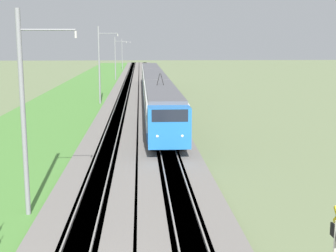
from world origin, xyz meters
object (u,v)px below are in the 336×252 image
Objects in this scene: passenger_train at (154,85)px; catenary_mast_distant at (122,54)px; catenary_mast_mid at (100,65)px; catenary_mast_near at (24,113)px; catenary_mast_far at (116,58)px.

passenger_train is 78.16m from catenary_mast_distant.
passenger_train is 7.53m from catenary_mast_mid.
catenary_mast_near reaches higher than catenary_mast_far.
passenger_train is 6.96× the size of catenary_mast_far.
catenary_mast_far is (78.74, -0.00, -0.12)m from catenary_mast_near.
catenary_mast_far reaches higher than passenger_train.
catenary_mast_mid reaches higher than catenary_mast_far.
passenger_train is 39.14m from catenary_mast_far.
catenary_mast_mid is 1.09× the size of catenary_mast_distant.
catenary_mast_near reaches higher than passenger_train.
catenary_mast_distant is (39.37, 0.00, 0.01)m from catenary_mast_far.
catenary_mast_far is at bearing -0.01° from catenary_mast_mid.
passenger_train is at bearing -174.90° from catenary_mast_distant.
passenger_train is at bearing -169.76° from catenary_mast_far.
catenary_mast_far is (38.45, 6.94, 2.31)m from passenger_train.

